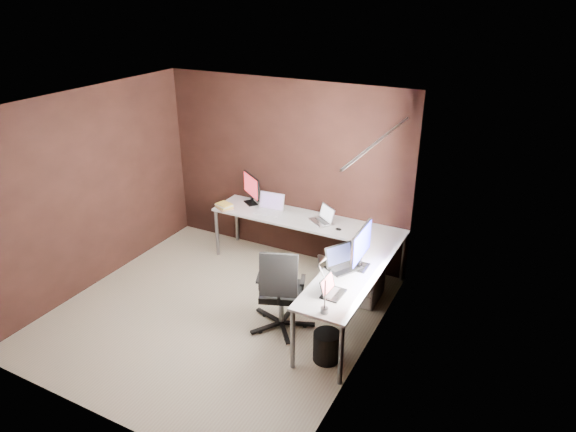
% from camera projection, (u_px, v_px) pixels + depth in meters
% --- Properties ---
extents(room, '(3.60, 3.60, 2.50)m').
position_uv_depth(room, '(239.00, 220.00, 5.52)').
color(room, tan).
rests_on(room, ground).
extents(desk, '(2.65, 2.25, 0.73)m').
position_uv_depth(desk, '(317.00, 243.00, 6.34)').
color(desk, silver).
rests_on(desk, ground).
extents(drawer_pedestal, '(0.42, 0.50, 0.60)m').
position_uv_depth(drawer_pedestal, '(363.00, 276.00, 6.34)').
color(drawer_pedestal, silver).
rests_on(drawer_pedestal, ground).
extents(monitor_left, '(0.41, 0.31, 0.43)m').
position_uv_depth(monitor_left, '(251.00, 188.00, 7.25)').
color(monitor_left, black).
rests_on(monitor_left, desk).
extents(monitor_right, '(0.15, 0.59, 0.48)m').
position_uv_depth(monitor_right, '(361.00, 245.00, 5.58)').
color(monitor_right, black).
rests_on(monitor_right, desk).
extents(laptop_white, '(0.39, 0.29, 0.24)m').
position_uv_depth(laptop_white, '(270.00, 208.00, 7.07)').
color(laptop_white, silver).
rests_on(laptop_white, desk).
extents(laptop_silver, '(0.39, 0.37, 0.21)m').
position_uv_depth(laptop_silver, '(323.00, 219.00, 6.75)').
color(laptop_silver, silver).
rests_on(laptop_silver, desk).
extents(laptop_black_big, '(0.41, 0.45, 0.24)m').
position_uv_depth(laptop_black_big, '(342.00, 263.00, 5.68)').
color(laptop_black_big, black).
rests_on(laptop_black_big, desk).
extents(laptop_black_small, '(0.20, 0.28, 0.19)m').
position_uv_depth(laptop_black_small, '(331.00, 290.00, 5.19)').
color(laptop_black_small, black).
rests_on(laptop_black_small, desk).
extents(book_stack, '(0.29, 0.27, 0.07)m').
position_uv_depth(book_stack, '(224.00, 206.00, 7.16)').
color(book_stack, tan).
rests_on(book_stack, desk).
extents(mouse_left, '(0.09, 0.07, 0.03)m').
position_uv_depth(mouse_left, '(231.00, 207.00, 7.17)').
color(mouse_left, black).
rests_on(mouse_left, desk).
extents(mouse_corner, '(0.10, 0.08, 0.03)m').
position_uv_depth(mouse_corner, '(338.00, 229.00, 6.53)').
color(mouse_corner, black).
rests_on(mouse_corner, desk).
extents(desk_lamp, '(0.19, 0.21, 0.56)m').
position_uv_depth(desk_lamp, '(322.00, 277.00, 4.84)').
color(desk_lamp, slate).
rests_on(desk_lamp, desk).
extents(office_chair, '(0.58, 0.62, 1.04)m').
position_uv_depth(office_chair, '(281.00, 305.00, 5.77)').
color(office_chair, black).
rests_on(office_chair, ground).
extents(wastebasket, '(0.32, 0.32, 0.33)m').
position_uv_depth(wastebasket, '(327.00, 346.00, 5.33)').
color(wastebasket, black).
rests_on(wastebasket, ground).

